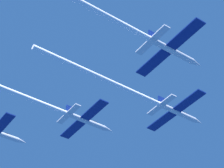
# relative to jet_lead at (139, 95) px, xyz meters

# --- Properties ---
(jet_lead) EXTENTS (19.79, 49.61, 3.28)m
(jet_lead) POSITION_rel_jet_lead_xyz_m (0.00, 0.00, 0.00)
(jet_lead) COLOR silver
(jet_left_wing) EXTENTS (19.79, 47.57, 3.28)m
(jet_left_wing) POSITION_rel_jet_lead_xyz_m (-16.83, -16.08, 0.24)
(jet_left_wing) COLOR silver
(jet_right_wing) EXTENTS (19.79, 55.21, 3.28)m
(jet_right_wing) POSITION_rel_jet_lead_xyz_m (16.68, -18.85, -0.68)
(jet_right_wing) COLOR silver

